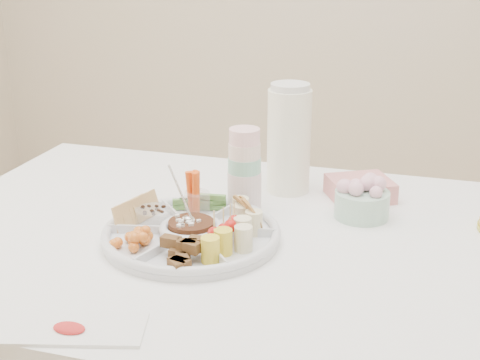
% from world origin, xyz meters
% --- Properties ---
extents(party_tray, '(0.45, 0.45, 0.04)m').
position_xyz_m(party_tray, '(-0.11, -0.06, 0.78)').
color(party_tray, white).
rests_on(party_tray, dining_table).
extents(bean_dip, '(0.12, 0.12, 0.04)m').
position_xyz_m(bean_dip, '(-0.11, -0.06, 0.79)').
color(bean_dip, '#371A13').
rests_on(bean_dip, party_tray).
extents(tortillas, '(0.13, 0.13, 0.06)m').
position_xyz_m(tortillas, '(-0.01, 0.03, 0.80)').
color(tortillas, '#B97540').
rests_on(tortillas, party_tray).
extents(carrot_cucumber, '(0.14, 0.14, 0.11)m').
position_xyz_m(carrot_cucumber, '(-0.14, 0.07, 0.82)').
color(carrot_cucumber, '#FF5B16').
rests_on(carrot_cucumber, party_tray).
extents(pita_raisins, '(0.14, 0.14, 0.06)m').
position_xyz_m(pita_raisins, '(-0.23, -0.02, 0.80)').
color(pita_raisins, '#EBC788').
rests_on(pita_raisins, party_tray).
extents(cherries, '(0.12, 0.12, 0.04)m').
position_xyz_m(cherries, '(-0.21, -0.14, 0.79)').
color(cherries, '#DC5A0A').
rests_on(cherries, party_tray).
extents(granola_chunks, '(0.12, 0.12, 0.05)m').
position_xyz_m(granola_chunks, '(-0.08, -0.18, 0.79)').
color(granola_chunks, brown).
rests_on(granola_chunks, party_tray).
extents(banana_tomato, '(0.15, 0.15, 0.10)m').
position_xyz_m(banana_tomato, '(0.01, -0.09, 0.82)').
color(banana_tomato, '#D0C351').
rests_on(banana_tomato, party_tray).
extents(cup_stack, '(0.08, 0.08, 0.22)m').
position_xyz_m(cup_stack, '(-0.05, 0.14, 0.87)').
color(cup_stack, silver).
rests_on(cup_stack, dining_table).
extents(thermos, '(0.13, 0.13, 0.29)m').
position_xyz_m(thermos, '(0.02, 0.30, 0.90)').
color(thermos, white).
rests_on(thermos, dining_table).
extents(flower_bowl, '(0.14, 0.14, 0.10)m').
position_xyz_m(flower_bowl, '(0.23, 0.18, 0.81)').
color(flower_bowl, '#A2E8B9').
rests_on(flower_bowl, dining_table).
extents(napkin_stack, '(0.19, 0.19, 0.05)m').
position_xyz_m(napkin_stack, '(0.21, 0.30, 0.78)').
color(napkin_stack, pink).
rests_on(napkin_stack, dining_table).
extents(placemat, '(0.32, 0.18, 0.01)m').
position_xyz_m(placemat, '(-0.21, -0.45, 0.76)').
color(placemat, white).
rests_on(placemat, dining_table).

